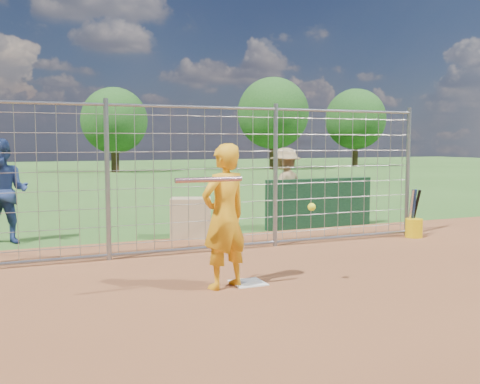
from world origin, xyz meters
name	(u,v)px	position (x,y,z in m)	size (l,w,h in m)	color
ground	(242,280)	(0.00, 0.00, 0.00)	(100.00, 100.00, 0.00)	#2D591E
infield_dirt	(377,361)	(0.00, -3.00, 0.01)	(18.00, 18.00, 0.00)	brown
home_plate	(248,283)	(0.00, -0.20, 0.01)	(0.43, 0.43, 0.02)	silver
dugout_wall	(319,203)	(3.40, 3.60, 0.55)	(2.60, 0.20, 1.10)	#11381E
batter	(224,216)	(-0.37, -0.27, 0.95)	(0.69, 0.45, 1.89)	orange
bystander_a	(3,192)	(-3.09, 4.18, 0.99)	(0.96, 0.75, 1.98)	navy
bystander_c	(285,188)	(2.67, 3.86, 0.89)	(1.15, 0.66, 1.79)	#90784E
equipment_bin	(191,218)	(0.35, 3.45, 0.40)	(0.80, 0.55, 0.80)	tan
equipment_in_play	(235,187)	(-0.35, -0.61, 1.36)	(1.86, 0.21, 0.47)	silver
bucket_with_bats	(414,225)	(4.49, 1.76, 0.25)	(0.34, 0.36, 0.98)	yellow
backstop_fence	(197,180)	(0.00, 2.00, 1.26)	(9.08, 0.08, 2.60)	gray
tree_line	(116,114)	(3.13, 28.13, 3.71)	(44.66, 6.72, 6.48)	#3F2B19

